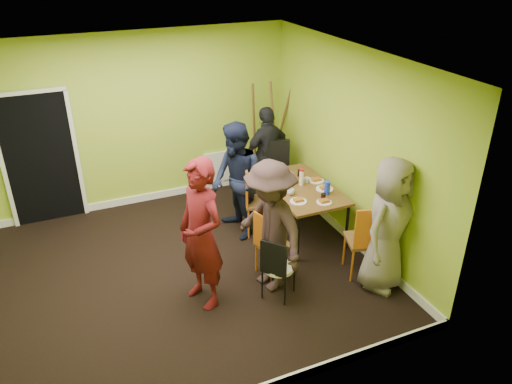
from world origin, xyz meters
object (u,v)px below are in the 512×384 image
orange_bottle (296,181)px  person_left_near (270,227)px  person_front_end (388,225)px  person_back_end (267,154)px  chair_front_end (367,237)px  thermos (301,178)px  blue_bottle (327,188)px  chair_left_near (269,241)px  easel (270,135)px  person_left_far (237,182)px  dining_table (300,190)px  person_standing (201,235)px  chair_left_far (255,196)px  chair_bentwood (277,266)px  chair_back_end (276,160)px

orange_bottle → person_left_near: person_left_near is taller
person_front_end → person_back_end: bearing=72.2°
chair_front_end → thermos: (-0.21, 1.39, 0.26)m
thermos → blue_bottle: (0.19, -0.41, -0.01)m
person_left_near → person_front_end: bearing=55.2°
person_left_near → person_front_end: 1.44m
chair_left_near → easel: size_ratio=0.47×
chair_front_end → easel: (-0.00, 2.95, 0.36)m
person_front_end → easel: bearing=67.4°
blue_bottle → person_back_end: bearing=97.5°
easel → person_back_end: 0.48m
chair_front_end → person_back_end: bearing=111.8°
blue_bottle → person_left_far: (-1.11, 0.67, 0.02)m
dining_table → person_back_end: size_ratio=0.93×
easel → chair_front_end: bearing=-90.0°
person_standing → thermos: bearing=98.9°
person_left_near → thermos: bearing=124.6°
person_standing → person_back_end: 2.87m
chair_left_far → person_standing: 1.76m
orange_bottle → person_back_end: size_ratio=0.05×
chair_left_near → chair_front_end: size_ratio=0.86×
chair_front_end → person_left_far: bearing=141.2°
dining_table → chair_left_near: size_ratio=1.64×
chair_front_end → blue_bottle: (-0.02, 0.98, 0.25)m
chair_bentwood → thermos: bearing=101.7°
easel → thermos: 1.58m
person_left_near → person_back_end: person_left_near is taller
person_standing → person_left_far: (0.94, 1.29, -0.07)m
chair_back_end → person_left_near: 2.30m
dining_table → person_standing: size_ratio=0.80×
chair_left_near → person_standing: person_standing is taller
chair_left_far → thermos: chair_left_far is taller
thermos → person_left_far: 0.95m
person_left_far → chair_left_near: bearing=-4.5°
chair_left_near → person_back_end: 2.24m
thermos → chair_front_end: bearing=-81.4°
chair_back_end → person_front_end: size_ratio=0.61×
chair_left_far → person_left_far: 0.37m
person_left_near → person_back_end: (0.99, 2.23, -0.06)m
orange_bottle → person_left_far: 0.89m
dining_table → easel: 1.65m
chair_front_end → person_front_end: 0.38m
orange_bottle → person_left_near: (-0.96, -1.16, 0.08)m
dining_table → orange_bottle: bearing=93.4°
chair_bentwood → person_back_end: bearing=117.2°
chair_bentwood → easel: (1.24, 2.90, 0.48)m
thermos → person_left_near: 1.46m
chair_left_near → person_front_end: (1.24, -0.76, 0.37)m
chair_left_far → person_back_end: bearing=167.1°
chair_bentwood → thermos: (1.03, 1.34, 0.39)m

